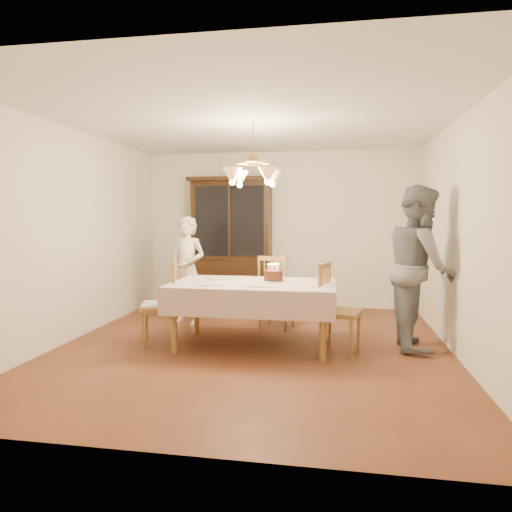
% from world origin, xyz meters
% --- Properties ---
extents(ground, '(5.00, 5.00, 0.00)m').
position_xyz_m(ground, '(0.00, 0.00, 0.00)').
color(ground, '#5A2C19').
rests_on(ground, ground).
extents(room_shell, '(5.00, 5.00, 5.00)m').
position_xyz_m(room_shell, '(0.00, 0.00, 1.58)').
color(room_shell, white).
rests_on(room_shell, ground).
extents(dining_table, '(1.90, 1.10, 0.76)m').
position_xyz_m(dining_table, '(0.00, 0.00, 0.68)').
color(dining_table, brown).
rests_on(dining_table, ground).
extents(china_hutch, '(1.38, 0.54, 2.16)m').
position_xyz_m(china_hutch, '(-0.77, 2.25, 1.04)').
color(china_hutch, black).
rests_on(china_hutch, ground).
extents(chair_far_side, '(0.53, 0.51, 1.00)m').
position_xyz_m(chair_far_side, '(0.16, 0.92, 0.44)').
color(chair_far_side, brown).
rests_on(chair_far_side, ground).
extents(chair_left_end, '(0.53, 0.54, 1.00)m').
position_xyz_m(chair_left_end, '(-1.11, -0.11, 0.45)').
color(chair_left_end, brown).
rests_on(chair_left_end, ground).
extents(chair_right_end, '(0.52, 0.54, 1.00)m').
position_xyz_m(chair_right_end, '(0.99, -0.06, 0.44)').
color(chair_right_end, brown).
rests_on(chair_right_end, ground).
extents(elderly_woman, '(0.64, 0.51, 1.53)m').
position_xyz_m(elderly_woman, '(-1.12, 0.98, 0.76)').
color(elderly_woman, white).
rests_on(elderly_woman, ground).
extents(adult_in_grey, '(0.73, 0.93, 1.88)m').
position_xyz_m(adult_in_grey, '(1.90, 0.29, 0.94)').
color(adult_in_grey, slate).
rests_on(adult_in_grey, ground).
extents(birthday_cake, '(0.30, 0.30, 0.22)m').
position_xyz_m(birthday_cake, '(0.22, 0.09, 0.82)').
color(birthday_cake, white).
rests_on(birthday_cake, dining_table).
extents(place_setting_near_left, '(0.40, 0.25, 0.02)m').
position_xyz_m(place_setting_near_left, '(-0.45, -0.27, 0.77)').
color(place_setting_near_left, white).
rests_on(place_setting_near_left, dining_table).
extents(place_setting_near_right, '(0.38, 0.23, 0.02)m').
position_xyz_m(place_setting_near_right, '(0.09, -0.30, 0.77)').
color(place_setting_near_right, white).
rests_on(place_setting_near_right, dining_table).
extents(place_setting_far_left, '(0.38, 0.23, 0.02)m').
position_xyz_m(place_setting_far_left, '(-0.47, 0.23, 0.77)').
color(place_setting_far_left, white).
rests_on(place_setting_far_left, dining_table).
extents(chandelier, '(0.62, 0.62, 0.73)m').
position_xyz_m(chandelier, '(-0.00, -0.00, 1.98)').
color(chandelier, '#BF8C3F').
rests_on(chandelier, ground).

